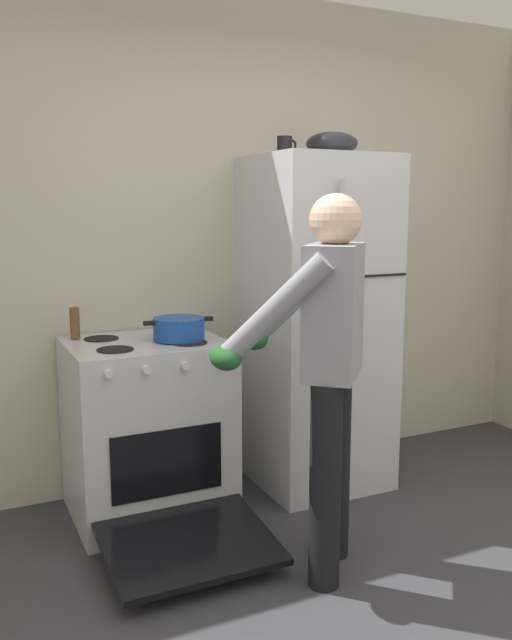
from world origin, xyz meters
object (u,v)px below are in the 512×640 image
Objects in this scene: refrigerator at (316,323)px; person_cook at (324,352)px; stove_range at (148,430)px; mixing_bowl at (332,144)px; pepper_mill at (75,323)px; coffee_mug at (285,145)px; red_pot at (179,328)px.

refrigerator reaches higher than person_cook.
mixing_bowl is at bearing 0.96° from stove_range.
stove_range is 0.65m from pepper_mill.
stove_range is 7.86× the size of pepper_mill.
refrigerator is 0.97m from mixing_bowl.
coffee_mug is 0.26m from mixing_bowl.
mixing_bowl reaches higher than person_cook.
refrigerator is at bearing -179.79° from mixing_bowl.
mixing_bowl is at bearing 3.19° from red_pot.
pepper_mill is 0.55× the size of mixing_bowl.
refrigerator is at bearing 1.02° from stove_range.
pepper_mill is at bearing 151.48° from red_pot.
red_pot is 1.28× the size of mixing_bowl.
pepper_mill is 1.64m from mixing_bowl.
red_pot is (-0.35, 0.80, -0.00)m from person_cook.
person_cook is at bearing -118.65° from refrigerator.
coffee_mug is 0.73× the size of pepper_mill.
mixing_bowl is (0.08, 0.00, 0.97)m from refrigerator.
person_cook reaches higher than red_pot.
coffee_mug is 0.40× the size of mixing_bowl.
red_pot is (-0.82, -0.05, 0.04)m from refrigerator.
mixing_bowl is at bearing -8.39° from pepper_mill.
person_cook is at bearing -52.22° from pepper_mill.
person_cook is 10.41× the size of pepper_mill.
stove_range is 0.54m from red_pot.
mixing_bowl is (1.36, -0.20, 0.90)m from pepper_mill.
person_cook is 4.51× the size of red_pot.
mixing_bowl is at bearing 57.36° from person_cook.
red_pot is 3.17× the size of coffee_mug.
pepper_mill is at bearing 127.78° from person_cook.
mixing_bowl is (0.90, 0.05, 0.93)m from red_pot.
pepper_mill is at bearing 172.23° from coffee_mug.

